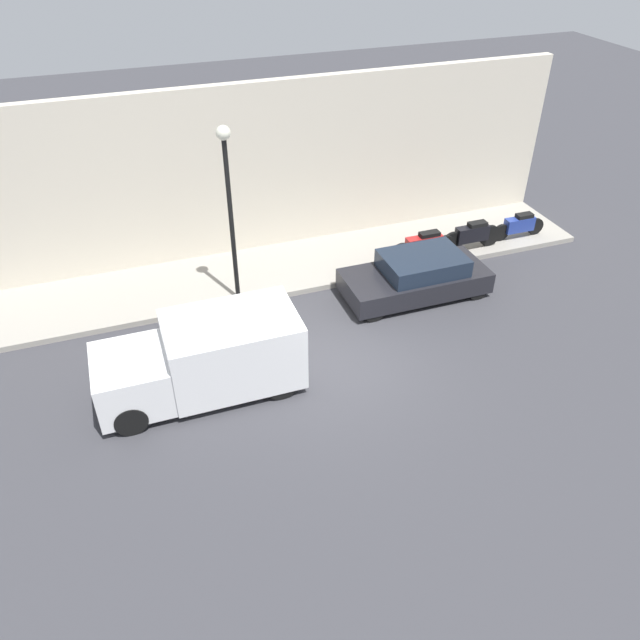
# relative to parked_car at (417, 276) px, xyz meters

# --- Properties ---
(ground_plane) EXTENTS (60.00, 60.00, 0.00)m
(ground_plane) POSITION_rel_parked_car_xyz_m (-2.20, 3.05, -0.58)
(ground_plane) COLOR #38383D
(sidewalk) EXTENTS (2.76, 18.27, 0.16)m
(sidewalk) POSITION_rel_parked_car_xyz_m (2.40, 3.05, -0.50)
(sidewalk) COLOR gray
(sidewalk) RESTS_ON ground_plane
(building_facade) EXTENTS (0.30, 18.27, 5.02)m
(building_facade) POSITION_rel_parked_car_xyz_m (3.93, 3.05, 1.93)
(building_facade) COLOR beige
(building_facade) RESTS_ON ground_plane
(parked_car) EXTENTS (1.74, 3.94, 1.20)m
(parked_car) POSITION_rel_parked_car_xyz_m (0.00, 0.00, 0.00)
(parked_car) COLOR black
(parked_car) RESTS_ON ground_plane
(delivery_van) EXTENTS (1.85, 4.42, 1.77)m
(delivery_van) POSITION_rel_parked_car_xyz_m (-1.96, 6.20, 0.33)
(delivery_van) COLOR white
(delivery_van) RESTS_ON ground_plane
(motorcycle_red) EXTENTS (0.30, 2.08, 0.86)m
(motorcycle_red) POSITION_rel_parked_car_xyz_m (1.42, -0.96, 0.05)
(motorcycle_red) COLOR #B21E1E
(motorcycle_red) RESTS_ON sidewalk
(motorcycle_black) EXTENTS (0.30, 1.95, 0.87)m
(motorcycle_black) POSITION_rel_parked_car_xyz_m (1.49, -2.60, 0.06)
(motorcycle_black) COLOR black
(motorcycle_black) RESTS_ON sidewalk
(motorcycle_blue) EXTENTS (0.30, 1.79, 0.78)m
(motorcycle_blue) POSITION_rel_parked_car_xyz_m (1.64, -4.39, -0.00)
(motorcycle_blue) COLOR navy
(motorcycle_blue) RESTS_ON sidewalk
(streetlamp) EXTENTS (0.35, 0.35, 4.69)m
(streetlamp) POSITION_rel_parked_car_xyz_m (1.22, 4.70, 2.70)
(streetlamp) COLOR black
(streetlamp) RESTS_ON sidewalk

